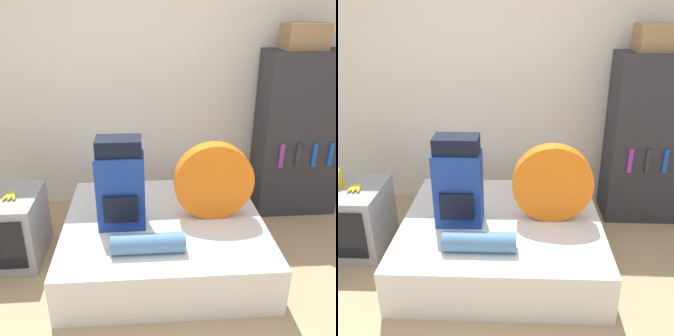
# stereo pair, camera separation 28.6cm
# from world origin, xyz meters

# --- Properties ---
(wall_back) EXTENTS (8.00, 0.05, 2.60)m
(wall_back) POSITION_xyz_m (0.00, 1.96, 1.30)
(wall_back) COLOR silver
(wall_back) RESTS_ON ground_plane
(bed) EXTENTS (1.59, 1.44, 0.38)m
(bed) POSITION_xyz_m (0.10, 0.87, 0.19)
(bed) COLOR white
(bed) RESTS_ON ground_plane
(backpack) EXTENTS (0.36, 0.25, 0.72)m
(backpack) POSITION_xyz_m (-0.23, 0.80, 0.73)
(backpack) COLOR navy
(backpack) RESTS_ON bed
(tent_bag) EXTENTS (0.63, 0.12, 0.63)m
(tent_bag) POSITION_xyz_m (0.50, 0.89, 0.69)
(tent_bag) COLOR orange
(tent_bag) RESTS_ON bed
(sleeping_roll) EXTENTS (0.52, 0.15, 0.15)m
(sleeping_roll) POSITION_xyz_m (-0.04, 0.43, 0.45)
(sleeping_roll) COLOR teal
(sleeping_roll) RESTS_ON bed
(television) EXTENTS (0.58, 0.60, 0.57)m
(television) POSITION_xyz_m (-1.20, 0.98, 0.29)
(television) COLOR #939399
(television) RESTS_ON ground_plane
(banana_bunch) EXTENTS (0.12, 0.16, 0.03)m
(banana_bunch) POSITION_xyz_m (-1.11, 0.96, 0.59)
(banana_bunch) COLOR yellow
(banana_bunch) RESTS_ON television
(bookshelf) EXTENTS (0.80, 0.45, 1.60)m
(bookshelf) POSITION_xyz_m (1.49, 1.66, 0.80)
(bookshelf) COLOR #2D2D33
(bookshelf) RESTS_ON ground_plane
(cardboard_box) EXTENTS (0.37, 0.30, 0.23)m
(cardboard_box) POSITION_xyz_m (1.41, 1.68, 1.72)
(cardboard_box) COLOR #99754C
(cardboard_box) RESTS_ON bookshelf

